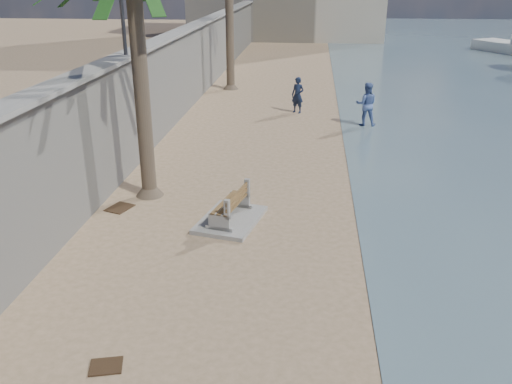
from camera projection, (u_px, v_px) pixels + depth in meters
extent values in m
cube|color=gray|center=(184.00, 71.00, 24.96)|extent=(0.45, 70.00, 3.50)
cube|color=gray|center=(182.00, 31.00, 24.28)|extent=(0.80, 70.00, 0.12)
cube|color=gray|center=(230.00, 220.00, 14.02)|extent=(1.80, 2.29, 0.11)
cylinder|color=brown|center=(141.00, 81.00, 14.46)|extent=(0.42, 0.42, 6.60)
cylinder|color=brown|center=(230.00, 15.00, 28.44)|extent=(0.44, 0.44, 7.77)
imported|color=#121C34|center=(298.00, 93.00, 24.53)|extent=(0.80, 0.70, 1.86)
imported|color=#516AA7|center=(367.00, 102.00, 22.45)|extent=(0.98, 0.77, 2.00)
cube|color=#382616|center=(120.00, 208.00, 14.82)|extent=(0.75, 0.84, 0.03)
cube|color=#382616|center=(106.00, 366.00, 8.87)|extent=(0.61, 0.54, 0.03)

